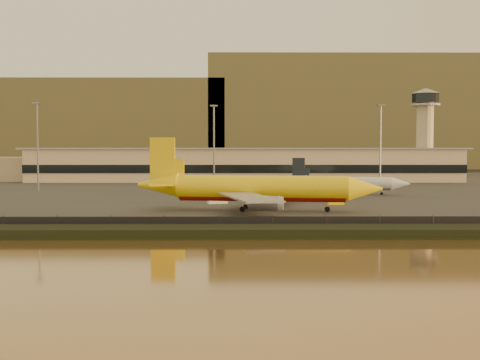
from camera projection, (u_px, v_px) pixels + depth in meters
name	position (u px, v px, depth m)	size (l,w,h in m)	color
ground	(256.00, 222.00, 102.55)	(900.00, 900.00, 0.00)	black
embankment	(260.00, 232.00, 85.54)	(320.00, 7.00, 1.40)	black
tarmac	(246.00, 186.00, 197.41)	(320.00, 220.00, 0.20)	#2D2D2D
perimeter_fence	(259.00, 224.00, 89.50)	(300.00, 0.05, 2.20)	black
terminal_building	(206.00, 165.00, 227.49)	(202.00, 25.00, 12.60)	tan
control_tower	(425.00, 125.00, 232.75)	(11.20, 11.20, 35.50)	tan
apron_light_masts	(298.00, 138.00, 176.73)	(152.20, 12.20, 25.40)	slate
distant_hills	(212.00, 123.00, 440.28)	(470.00, 160.00, 70.00)	brown
dhl_cargo_jet	(257.00, 189.00, 118.40)	(48.69, 47.24, 14.55)	yellow
white_narrowbody_jet	(346.00, 183.00, 162.91)	(32.55, 30.73, 9.73)	white
gse_vehicle_yellow	(335.00, 201.00, 132.18)	(3.55, 1.60, 1.60)	yellow
gse_vehicle_white	(217.00, 199.00, 134.57)	(4.37, 1.96, 1.96)	white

